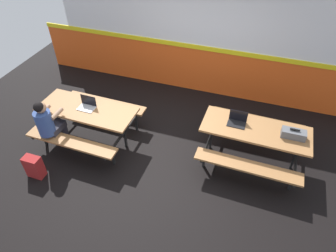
{
  "coord_description": "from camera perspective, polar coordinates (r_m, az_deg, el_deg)",
  "views": [
    {
      "loc": [
        1.35,
        -3.96,
        4.22
      ],
      "look_at": [
        0.0,
        0.03,
        0.55
      ],
      "focal_mm": 31.96,
      "sensor_mm": 36.0,
      "label": 1
    }
  ],
  "objects": [
    {
      "name": "laptop_silver",
      "position": [
        5.9,
        -15.16,
        3.81
      ],
      "size": [
        0.33,
        0.23,
        0.22
      ],
      "color": "silver",
      "rests_on": "picnic_table_left"
    },
    {
      "name": "laptop_dark",
      "position": [
        5.47,
        13.05,
        0.94
      ],
      "size": [
        0.33,
        0.23,
        0.22
      ],
      "color": "black",
      "rests_on": "picnic_table_right"
    },
    {
      "name": "backpack_dark",
      "position": [
        5.82,
        -24.12,
        -7.08
      ],
      "size": [
        0.3,
        0.22,
        0.44
      ],
      "color": "maroon",
      "rests_on": "ground"
    },
    {
      "name": "toolbox_grey",
      "position": [
        5.47,
        22.83,
        -1.38
      ],
      "size": [
        0.4,
        0.18,
        0.18
      ],
      "color": "#595B60",
      "rests_on": "picnic_table_right"
    },
    {
      "name": "picnic_table_left",
      "position": [
        6.0,
        -14.98,
        2.0
      ],
      "size": [
        1.9,
        1.59,
        0.74
      ],
      "color": "#9E6B3D",
      "rests_on": "ground"
    },
    {
      "name": "picnic_table_right",
      "position": [
        5.58,
        16.14,
        -1.76
      ],
      "size": [
        1.9,
        1.59,
        0.74
      ],
      "color": "#9E6B3D",
      "rests_on": "ground"
    },
    {
      "name": "student_nearer",
      "position": [
        5.85,
        -21.9,
        0.7
      ],
      "size": [
        0.37,
        0.53,
        1.21
      ],
      "color": "#2D2D38",
      "rests_on": "ground"
    },
    {
      "name": "accent_backdrop",
      "position": [
        6.99,
        5.98,
        15.65
      ],
      "size": [
        8.0,
        0.14,
        2.6
      ],
      "color": "#E55119",
      "rests_on": "ground"
    },
    {
      "name": "ground_plane",
      "position": [
        5.95,
        -0.09,
        -4.23
      ],
      "size": [
        10.0,
        10.0,
        0.02
      ],
      "primitive_type": "cube",
      "color": "black"
    }
  ]
}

